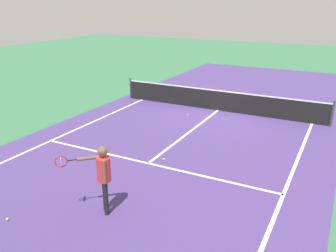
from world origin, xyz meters
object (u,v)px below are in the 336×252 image
at_px(player_near, 103,172).
at_px(tennis_ball_mid_court, 164,159).
at_px(tennis_ball_by_baseline, 7,219).
at_px(net, 218,100).
at_px(tennis_ball_near_net, 188,115).

xyz_separation_m(player_near, tennis_ball_mid_court, (-0.12, 3.22, -1.03)).
xyz_separation_m(player_near, tennis_ball_by_baseline, (-1.79, -1.33, -1.03)).
xyz_separation_m(net, tennis_ball_mid_court, (0.32, -5.97, -0.46)).
bearing_deg(player_near, tennis_ball_mid_court, 92.13).
height_order(tennis_ball_by_baseline, tennis_ball_near_net, same).
height_order(net, tennis_ball_by_baseline, net).
distance_m(tennis_ball_by_baseline, tennis_ball_mid_court, 4.85).
distance_m(net, tennis_ball_mid_court, 6.00).
height_order(net, tennis_ball_near_net, net).
bearing_deg(tennis_ball_near_net, player_near, -80.17).
distance_m(tennis_ball_mid_court, tennis_ball_near_net, 4.72).
bearing_deg(tennis_ball_by_baseline, net, 82.70).
bearing_deg(tennis_ball_mid_court, tennis_ball_near_net, 105.09).
relative_size(net, player_near, 5.71).
bearing_deg(player_near, tennis_ball_by_baseline, -143.37).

